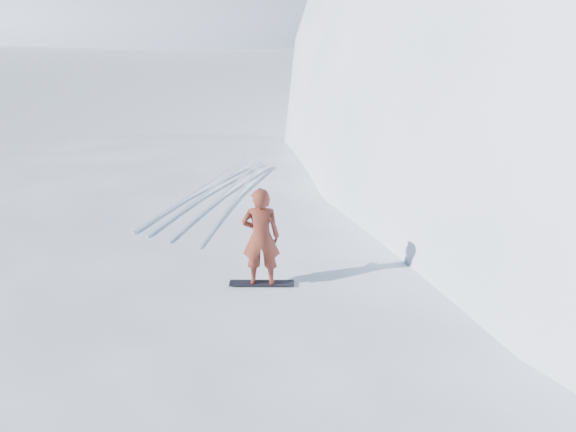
# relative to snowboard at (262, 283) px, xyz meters

# --- Properties ---
(ground) EXTENTS (400.00, 400.00, 0.00)m
(ground) POSITION_rel_snowboard_xyz_m (-2.17, -1.58, -2.41)
(ground) COLOR white
(ground) RESTS_ON ground
(near_ridge) EXTENTS (36.00, 28.00, 4.80)m
(near_ridge) POSITION_rel_snowboard_xyz_m (-1.17, 1.42, -2.41)
(near_ridge) COLOR white
(near_ridge) RESTS_ON ground
(far_ridge_a) EXTENTS (120.00, 70.00, 28.00)m
(far_ridge_a) POSITION_rel_snowboard_xyz_m (-72.17, 58.42, -2.41)
(far_ridge_a) COLOR white
(far_ridge_a) RESTS_ON ground
(wind_bumps) EXTENTS (16.00, 14.40, 1.00)m
(wind_bumps) POSITION_rel_snowboard_xyz_m (-2.72, 0.54, -2.41)
(wind_bumps) COLOR white
(wind_bumps) RESTS_ON ground
(snowboard) EXTENTS (1.23, 0.88, 0.02)m
(snowboard) POSITION_rel_snowboard_xyz_m (0.00, 0.00, 0.00)
(snowboard) COLOR black
(snowboard) RESTS_ON near_ridge
(snowboarder) EXTENTS (0.88, 0.79, 2.01)m
(snowboarder) POSITION_rel_snowboard_xyz_m (0.00, 0.00, 1.02)
(snowboarder) COLOR maroon
(snowboarder) RESTS_ON snowboard
(vapor_plume) EXTENTS (10.48, 8.39, 7.34)m
(vapor_plume) POSITION_rel_snowboard_xyz_m (-68.41, 45.53, -2.41)
(vapor_plume) COLOR white
(vapor_plume) RESTS_ON ground
(board_tracks) EXTENTS (2.82, 5.94, 0.04)m
(board_tracks) POSITION_rel_snowboard_xyz_m (-3.77, 3.37, 0.01)
(board_tracks) COLOR silver
(board_tracks) RESTS_ON ground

